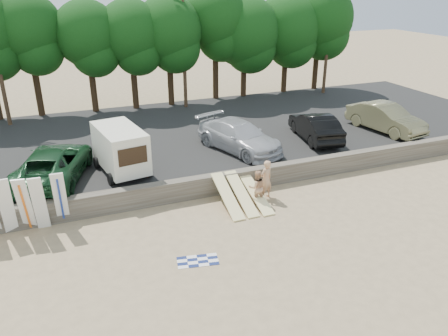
{
  "coord_description": "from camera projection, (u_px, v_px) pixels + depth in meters",
  "views": [
    {
      "loc": [
        -6.95,
        -14.57,
        9.45
      ],
      "look_at": [
        -0.05,
        3.0,
        1.26
      ],
      "focal_mm": 35.0,
      "sensor_mm": 36.0,
      "label": 1
    }
  ],
  "objects": [
    {
      "name": "car_4",
      "position": [
        386.0,
        118.0,
        27.06
      ],
      "size": [
        2.62,
        5.36,
        1.69
      ],
      "primitive_type": "imported",
      "rotation": [
        0.0,
        0.0,
        0.17
      ],
      "color": "olive",
      "rests_on": "parking_lot"
    },
    {
      "name": "surfboard_low_1",
      "position": [
        241.0,
        193.0,
        19.77
      ],
      "size": [
        0.56,
        2.85,
        1.06
      ],
      "primitive_type": "cube",
      "rotation": [
        0.34,
        0.0,
        0.0
      ],
      "color": "#FFECA0",
      "rests_on": "ground"
    },
    {
      "name": "surfboard_low_0",
      "position": [
        227.0,
        196.0,
        19.52
      ],
      "size": [
        0.56,
        2.84,
        1.09
      ],
      "primitive_type": "cube",
      "rotation": [
        0.35,
        0.0,
        0.0
      ],
      "color": "#FFECA0",
      "rests_on": "ground"
    },
    {
      "name": "cooler",
      "position": [
        227.0,
        195.0,
        20.4
      ],
      "size": [
        0.44,
        0.38,
        0.32
      ],
      "primitive_type": "cube",
      "rotation": [
        0.0,
        0.0,
        -0.22
      ],
      "color": "#2A9B5A",
      "rests_on": "ground"
    },
    {
      "name": "surfboard_upright_6",
      "position": [
        60.0,
        199.0,
        17.72
      ],
      "size": [
        0.51,
        0.76,
        2.52
      ],
      "primitive_type": "cube",
      "rotation": [
        0.27,
        0.0,
        -0.01
      ],
      "color": "white",
      "rests_on": "ground"
    },
    {
      "name": "seawall",
      "position": [
        225.0,
        182.0,
        20.9
      ],
      "size": [
        44.0,
        0.5,
        1.0
      ],
      "primitive_type": "cube",
      "color": "#6B6356",
      "rests_on": "ground"
    },
    {
      "name": "utility_poles",
      "position": [
        184.0,
        41.0,
        30.71
      ],
      "size": [
        25.8,
        0.26,
        9.0
      ],
      "color": "#473321",
      "rests_on": "parking_lot"
    },
    {
      "name": "beachgoer_b",
      "position": [
        257.0,
        187.0,
        19.72
      ],
      "size": [
        0.86,
        0.71,
        1.61
      ],
      "primitive_type": "imported",
      "rotation": [
        0.0,
        0.0,
        3.01
      ],
      "color": "tan",
      "rests_on": "ground"
    },
    {
      "name": "treeline",
      "position": [
        166.0,
        29.0,
        31.39
      ],
      "size": [
        33.21,
        5.69,
        8.57
      ],
      "color": "#382616",
      "rests_on": "parking_lot"
    },
    {
      "name": "surfboard_upright_3",
      "position": [
        7.0,
        207.0,
        17.05
      ],
      "size": [
        0.55,
        0.63,
        2.56
      ],
      "primitive_type": "cube",
      "rotation": [
        0.21,
        0.0,
        0.08
      ],
      "color": "white",
      "rests_on": "ground"
    },
    {
      "name": "car_3",
      "position": [
        315.0,
        126.0,
        25.64
      ],
      "size": [
        2.48,
        5.02,
        1.58
      ],
      "primitive_type": "imported",
      "rotation": [
        0.0,
        0.0,
        2.97
      ],
      "color": "black",
      "rests_on": "parking_lot"
    },
    {
      "name": "box_trailer",
      "position": [
        120.0,
        148.0,
        21.01
      ],
      "size": [
        2.5,
        3.81,
        2.27
      ],
      "rotation": [
        0.0,
        0.0,
        0.16
      ],
      "color": "silver",
      "rests_on": "parking_lot"
    },
    {
      "name": "surfboard_upright_5",
      "position": [
        39.0,
        204.0,
        17.31
      ],
      "size": [
        0.54,
        0.75,
        2.53
      ],
      "primitive_type": "cube",
      "rotation": [
        0.26,
        0.0,
        -0.06
      ],
      "color": "white",
      "rests_on": "ground"
    },
    {
      "name": "surfboard_low_2",
      "position": [
        256.0,
        193.0,
        19.99
      ],
      "size": [
        0.56,
        2.91,
        0.87
      ],
      "primitive_type": "cube",
      "rotation": [
        0.27,
        0.0,
        0.0
      ],
      "color": "#FFECA0",
      "rests_on": "ground"
    },
    {
      "name": "ground",
      "position": [
        251.0,
        221.0,
        18.53
      ],
      "size": [
        120.0,
        120.0,
        0.0
      ],
      "primitive_type": "plane",
      "color": "tan",
      "rests_on": "ground"
    },
    {
      "name": "parking_lot",
      "position": [
        181.0,
        137.0,
        27.36
      ],
      "size": [
        44.0,
        14.5,
        0.7
      ],
      "primitive_type": "cube",
      "color": "#282828",
      "rests_on": "ground"
    },
    {
      "name": "car_2",
      "position": [
        239.0,
        136.0,
        24.02
      ],
      "size": [
        3.94,
        5.96,
        1.61
      ],
      "primitive_type": "imported",
      "rotation": [
        0.0,
        0.0,
        0.33
      ],
      "color": "#B2B3B8",
      "rests_on": "parking_lot"
    },
    {
      "name": "beach_towel",
      "position": [
        198.0,
        261.0,
        15.91
      ],
      "size": [
        1.75,
        1.75,
        0.0
      ],
      "primitive_type": "plane",
      "rotation": [
        0.0,
        0.0,
        -0.19
      ],
      "color": "white",
      "rests_on": "ground"
    },
    {
      "name": "beachgoer_a",
      "position": [
        266.0,
        179.0,
        20.15
      ],
      "size": [
        0.79,
        0.64,
        1.89
      ],
      "primitive_type": "imported",
      "rotation": [
        0.0,
        0.0,
        3.45
      ],
      "color": "tan",
      "rests_on": "ground"
    },
    {
      "name": "gear_bag",
      "position": [
        260.0,
        189.0,
        21.08
      ],
      "size": [
        0.36,
        0.32,
        0.22
      ],
      "primitive_type": "cube",
      "rotation": [
        0.0,
        0.0,
        0.27
      ],
      "color": "#C87417",
      "rests_on": "ground"
    },
    {
      "name": "surfboard_upright_4",
      "position": [
        25.0,
        205.0,
        17.23
      ],
      "size": [
        0.59,
        0.81,
        2.52
      ],
      "primitive_type": "cube",
      "rotation": [
        0.27,
        0.0,
        -0.12
      ],
      "color": "white",
      "rests_on": "ground"
    },
    {
      "name": "car_1",
      "position": [
        53.0,
        164.0,
        20.4
      ],
      "size": [
        4.34,
        6.34,
        1.61
      ],
      "primitive_type": "imported",
      "rotation": [
        0.0,
        0.0,
        2.83
      ],
      "color": "#153B1F",
      "rests_on": "parking_lot"
    }
  ]
}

